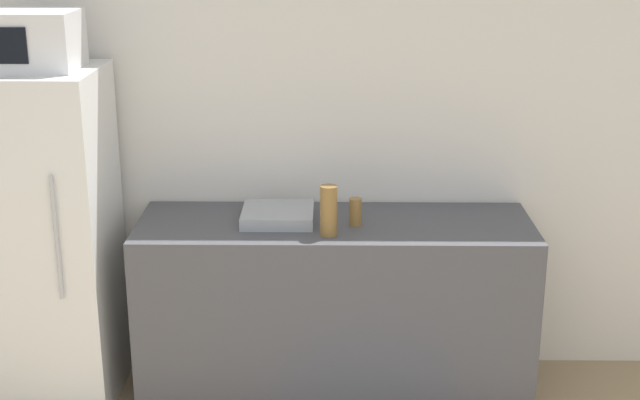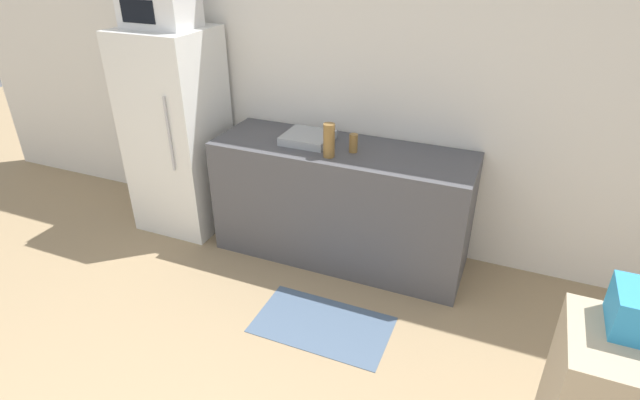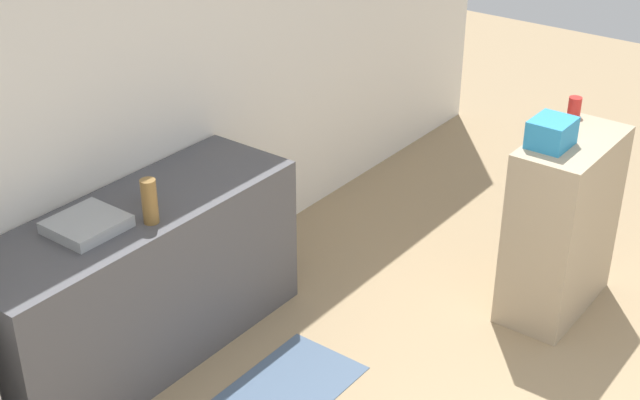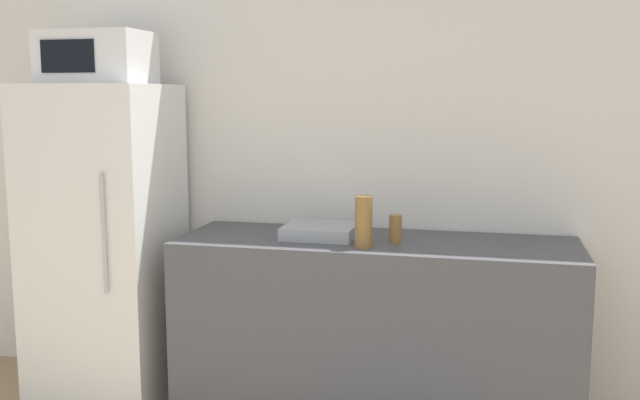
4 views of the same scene
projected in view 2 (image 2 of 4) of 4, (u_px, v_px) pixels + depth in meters
wall_back at (373, 83)px, 3.64m from camera, size 8.00×0.06×2.60m
refrigerator at (178, 133)px, 4.07m from camera, size 0.68×0.64×1.65m
microwave at (160, 9)px, 3.62m from camera, size 0.52×0.36×0.26m
counter at (341, 203)px, 3.79m from camera, size 1.91×0.63×0.91m
sink_basin at (308, 138)px, 3.66m from camera, size 0.34×0.32×0.06m
bottle_tall at (329, 140)px, 3.38m from camera, size 0.08×0.08×0.24m
bottle_short at (353, 143)px, 3.48m from camera, size 0.06×0.06×0.13m
kitchen_rug at (322, 324)px, 3.27m from camera, size 0.88×0.51×0.01m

